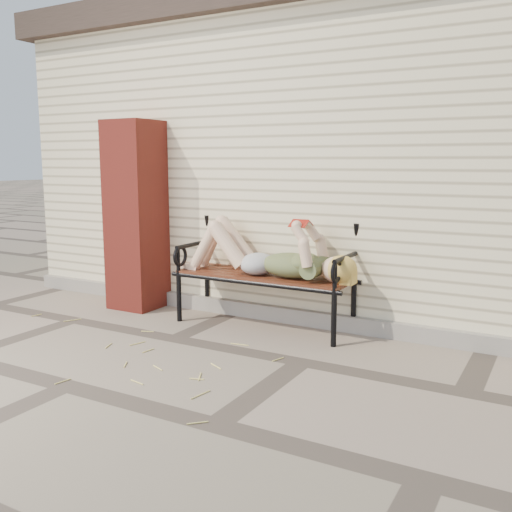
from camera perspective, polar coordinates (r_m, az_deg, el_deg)
The scene contains 8 objects.
ground at distance 4.61m, azimuth 4.57°, elevation -10.54°, with size 80.00×80.00×0.00m, color gray.
house_wall at distance 7.18m, azimuth 14.84°, elevation 8.53°, with size 8.00×4.00×3.00m, color #F7EBC1.
house_roof at distance 7.35m, azimuth 15.42°, elevation 21.50°, with size 8.30×4.30×0.30m, color #433530.
foundation_strip at distance 5.44m, azimuth 8.85°, elevation -6.66°, with size 8.00×0.10×0.15m, color gray.
brick_pillar at distance 6.25m, azimuth -11.89°, elevation 3.97°, with size 0.50×0.50×2.00m, color maroon.
garden_bench at distance 5.50m, azimuth 1.33°, elevation 0.03°, with size 1.86×0.74×1.20m.
reading_woman at distance 5.36m, azimuth 0.74°, elevation 0.22°, with size 1.75×0.40×0.55m.
straw_scatter at distance 4.98m, azimuth -15.19°, elevation -9.24°, with size 3.01×1.71×0.01m.
Camera 1 is at (1.78, -3.95, 1.57)m, focal length 40.00 mm.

